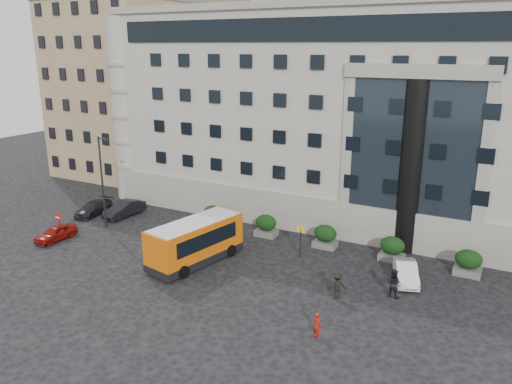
% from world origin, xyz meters
% --- Properties ---
extents(ground, '(120.00, 120.00, 0.00)m').
position_xyz_m(ground, '(0.00, 0.00, 0.00)').
color(ground, black).
rests_on(ground, ground).
extents(civic_building, '(44.00, 24.00, 18.00)m').
position_xyz_m(civic_building, '(6.00, 22.00, 9.00)').
color(civic_building, '#A19A8E').
rests_on(civic_building, ground).
extents(entrance_column, '(1.80, 1.80, 13.00)m').
position_xyz_m(entrance_column, '(12.00, 10.30, 6.50)').
color(entrance_column, black).
rests_on(entrance_column, ground).
extents(apartment_near, '(14.00, 14.00, 20.00)m').
position_xyz_m(apartment_near, '(-24.00, 20.00, 10.00)').
color(apartment_near, '#907953').
rests_on(apartment_near, ground).
extents(apartment_far, '(13.00, 13.00, 22.00)m').
position_xyz_m(apartment_far, '(-27.00, 38.00, 11.00)').
color(apartment_far, brown).
rests_on(apartment_far, ground).
extents(hedge_a, '(1.80, 1.26, 1.84)m').
position_xyz_m(hedge_a, '(-4.00, 7.80, 0.93)').
color(hedge_a, '#585856').
rests_on(hedge_a, ground).
extents(hedge_b, '(1.80, 1.26, 1.84)m').
position_xyz_m(hedge_b, '(1.20, 7.80, 0.93)').
color(hedge_b, '#585856').
rests_on(hedge_b, ground).
extents(hedge_c, '(1.80, 1.26, 1.84)m').
position_xyz_m(hedge_c, '(6.40, 7.80, 0.93)').
color(hedge_c, '#585856').
rests_on(hedge_c, ground).
extents(hedge_d, '(1.80, 1.26, 1.84)m').
position_xyz_m(hedge_d, '(11.60, 7.80, 0.93)').
color(hedge_d, '#585856').
rests_on(hedge_d, ground).
extents(hedge_e, '(1.80, 1.26, 1.84)m').
position_xyz_m(hedge_e, '(16.80, 7.80, 0.93)').
color(hedge_e, '#585856').
rests_on(hedge_e, ground).
extents(street_lamp, '(1.16, 0.18, 8.00)m').
position_xyz_m(street_lamp, '(-11.94, 3.00, 4.37)').
color(street_lamp, '#262628').
rests_on(street_lamp, ground).
extents(bus_stop_sign, '(0.50, 0.08, 2.52)m').
position_xyz_m(bus_stop_sign, '(5.50, 5.00, 1.73)').
color(bus_stop_sign, '#262628').
rests_on(bus_stop_sign, ground).
extents(no_entry_sign, '(0.64, 0.16, 2.32)m').
position_xyz_m(no_entry_sign, '(-13.00, -1.04, 1.65)').
color(no_entry_sign, '#262628').
rests_on(no_entry_sign, ground).
extents(minibus, '(4.02, 7.87, 3.13)m').
position_xyz_m(minibus, '(-0.91, 0.70, 1.73)').
color(minibus, '#D45C09').
rests_on(minibus, ground).
extents(red_truck, '(3.20, 5.82, 2.99)m').
position_xyz_m(red_truck, '(-12.08, 17.07, 1.53)').
color(red_truck, maroon).
rests_on(red_truck, ground).
extents(parked_car_a, '(1.56, 3.63, 1.22)m').
position_xyz_m(parked_car_a, '(-13.41, -1.12, 0.61)').
color(parked_car_a, maroon).
rests_on(parked_car_a, ground).
extents(parked_car_b, '(1.74, 4.36, 1.41)m').
position_xyz_m(parked_car_b, '(-12.66, 6.03, 0.70)').
color(parked_car_b, black).
rests_on(parked_car_b, ground).
extents(parked_car_c, '(2.17, 4.40, 1.23)m').
position_xyz_m(parked_car_c, '(-15.57, 5.05, 0.61)').
color(parked_car_c, black).
rests_on(parked_car_c, ground).
extents(parked_car_d, '(3.20, 5.84, 1.55)m').
position_xyz_m(parked_car_d, '(-11.50, 14.97, 0.77)').
color(parked_car_d, black).
rests_on(parked_car_d, ground).
extents(white_taxi, '(2.56, 4.16, 1.29)m').
position_xyz_m(white_taxi, '(13.25, 4.84, 0.65)').
color(white_taxi, white).
rests_on(white_taxi, ground).
extents(pedestrian_a, '(0.65, 0.54, 1.52)m').
position_xyz_m(pedestrian_a, '(10.51, -4.35, 0.76)').
color(pedestrian_a, '#9F190F').
rests_on(pedestrian_a, ground).
extents(pedestrian_b, '(1.02, 0.87, 1.84)m').
position_xyz_m(pedestrian_b, '(13.02, 2.27, 0.92)').
color(pedestrian_b, black).
rests_on(pedestrian_b, ground).
extents(pedestrian_c, '(1.31, 1.18, 1.76)m').
position_xyz_m(pedestrian_c, '(9.99, 0.37, 0.88)').
color(pedestrian_c, black).
rests_on(pedestrian_c, ground).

